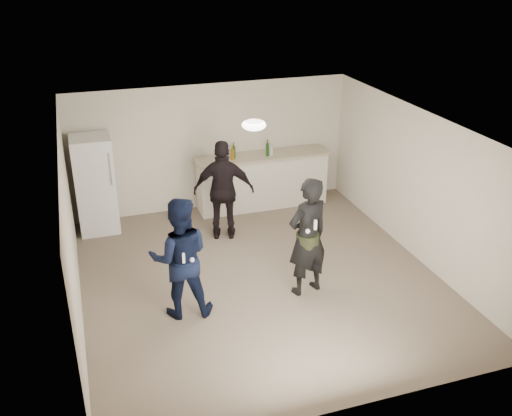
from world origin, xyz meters
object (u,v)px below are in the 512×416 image
object	(u,v)px
woman	(308,237)
spectator	(224,191)
fridge	(95,184)
counter	(262,182)
shaker	(223,156)
man	(180,258)

from	to	relation	value
woman	spectator	size ratio (longest dim) A/B	1.02
fridge	woman	world-z (taller)	woman
counter	shaker	size ratio (longest dim) A/B	15.29
fridge	shaker	xyz separation A→B (m)	(2.43, 0.04, 0.28)
man	fridge	bearing A→B (deg)	-63.47
woman	spectator	distance (m)	2.24
fridge	woman	distance (m)	4.26
shaker	woman	xyz separation A→B (m)	(0.42, -3.20, -0.24)
man	counter	bearing A→B (deg)	-115.90
woman	spectator	world-z (taller)	woman
shaker	woman	size ratio (longest dim) A/B	0.09
counter	shaker	xyz separation A→B (m)	(-0.81, -0.03, 0.65)
counter	fridge	distance (m)	3.26
counter	spectator	size ratio (longest dim) A/B	1.42
fridge	shaker	size ratio (longest dim) A/B	10.59
man	woman	world-z (taller)	woman
counter	woman	size ratio (longest dim) A/B	1.39
counter	shaker	world-z (taller)	shaker
man	woman	size ratio (longest dim) A/B	0.96
counter	spectator	xyz separation A→B (m)	(-1.09, -1.10, 0.39)
shaker	man	distance (m)	3.51
woman	man	bearing A→B (deg)	-15.90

